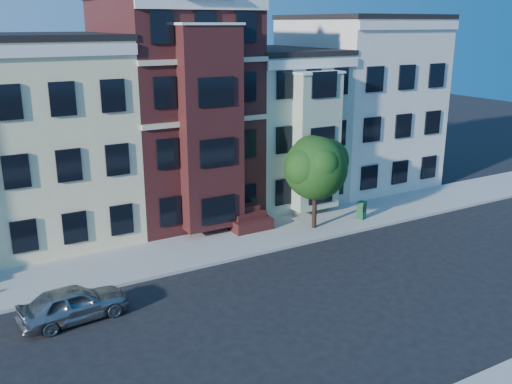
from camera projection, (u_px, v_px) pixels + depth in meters
ground at (322, 311)px, 22.25m from camera, size 120.00×120.00×0.00m
far_sidewalk at (227, 243)px, 28.85m from camera, size 60.00×4.00×0.15m
house_yellow at (48, 140)px, 29.46m from camera, size 7.00×9.00×10.00m
house_brown at (173, 110)px, 32.55m from camera, size 7.00×9.00×12.00m
house_green at (270, 126)px, 36.11m from camera, size 6.00×9.00×9.00m
house_cream at (357, 103)px, 39.19m from camera, size 8.00×9.00×11.00m
street_tree at (316, 172)px, 30.01m from camera, size 6.87×6.87×6.17m
parked_car at (74, 303)px, 21.39m from camera, size 4.15×1.96×1.37m
newspaper_box at (362, 210)px, 32.12m from camera, size 0.57×0.54×1.00m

